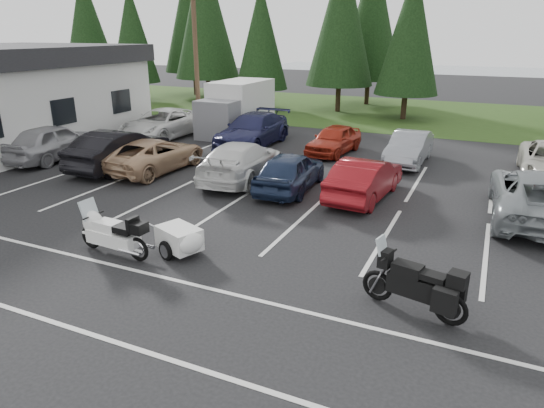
{
  "coord_description": "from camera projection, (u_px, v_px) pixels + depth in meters",
  "views": [
    {
      "loc": [
        5.58,
        -11.85,
        5.59
      ],
      "look_at": [
        0.39,
        -0.5,
        1.13
      ],
      "focal_mm": 32.0,
      "sensor_mm": 36.0,
      "label": 1
    }
  ],
  "objects": [
    {
      "name": "car_near_3",
      "position": [
        242.0,
        161.0,
        19.16
      ],
      "size": [
        2.57,
        5.37,
        1.51
      ],
      "primitive_type": "imported",
      "rotation": [
        0.0,
        0.0,
        3.23
      ],
      "color": "silver",
      "rests_on": "ground"
    },
    {
      "name": "car_far_1",
      "position": [
        253.0,
        130.0,
        24.8
      ],
      "size": [
        2.31,
        5.61,
        1.62
      ],
      "primitive_type": "imported",
      "rotation": [
        0.0,
        0.0,
        0.01
      ],
      "color": "#1B1D44",
      "rests_on": "ground"
    },
    {
      "name": "car_far_0",
      "position": [
        162.0,
        124.0,
        26.67
      ],
      "size": [
        2.64,
        5.66,
        1.57
      ],
      "primitive_type": "imported",
      "rotation": [
        0.0,
        0.0,
        -0.01
      ],
      "color": "silver",
      "rests_on": "ground"
    },
    {
      "name": "car_near_1",
      "position": [
        120.0,
        149.0,
        20.68
      ],
      "size": [
        1.82,
        5.07,
        1.66
      ],
      "primitive_type": "imported",
      "rotation": [
        0.0,
        0.0,
        3.15
      ],
      "color": "black",
      "rests_on": "ground"
    },
    {
      "name": "car_far_2",
      "position": [
        334.0,
        140.0,
        23.29
      ],
      "size": [
        2.0,
        4.12,
        1.35
      ],
      "primitive_type": "imported",
      "rotation": [
        0.0,
        0.0,
        -0.1
      ],
      "color": "maroon",
      "rests_on": "ground"
    },
    {
      "name": "conifer_back_a",
      "position": [
        192.0,
        12.0,
        42.75
      ],
      "size": [
        5.28,
        5.28,
        12.3
      ],
      "color": "#332316",
      "rests_on": "ground"
    },
    {
      "name": "conifer_3",
      "position": [
        261.0,
        36.0,
        34.88
      ],
      "size": [
        3.87,
        3.87,
        9.02
      ],
      "color": "#332316",
      "rests_on": "ground"
    },
    {
      "name": "conifer_4",
      "position": [
        342.0,
        17.0,
        33.58
      ],
      "size": [
        4.8,
        4.8,
        11.17
      ],
      "color": "#332316",
      "rests_on": "ground"
    },
    {
      "name": "conifer_2",
      "position": [
        205.0,
        13.0,
        37.67
      ],
      "size": [
        5.1,
        5.1,
        11.89
      ],
      "color": "#332316",
      "rests_on": "ground"
    },
    {
      "name": "grass_strip",
      "position": [
        409.0,
        114.0,
        34.76
      ],
      "size": [
        80.0,
        16.0,
        0.01
      ],
      "primitive_type": "cube",
      "color": "#233D13",
      "rests_on": "ground"
    },
    {
      "name": "cargo_trailer",
      "position": [
        179.0,
        241.0,
        12.76
      ],
      "size": [
        1.9,
        1.48,
        0.77
      ],
      "primitive_type": null,
      "rotation": [
        0.0,
        0.0,
        -0.37
      ],
      "color": "white",
      "rests_on": "ground"
    },
    {
      "name": "car_near_0",
      "position": [
        53.0,
        142.0,
        22.13
      ],
      "size": [
        2.19,
        4.97,
        1.66
      ],
      "primitive_type": "imported",
      "rotation": [
        0.0,
        0.0,
        3.19
      ],
      "color": "#9E9DA1",
      "rests_on": "ground"
    },
    {
      "name": "car_far_3",
      "position": [
        409.0,
        148.0,
        21.52
      ],
      "size": [
        1.59,
        4.26,
        1.39
      ],
      "primitive_type": "imported",
      "rotation": [
        0.0,
        0.0,
        -0.03
      ],
      "color": "gray",
      "rests_on": "ground"
    },
    {
      "name": "utility_pole",
      "position": [
        196.0,
        48.0,
        26.83
      ],
      "size": [
        1.6,
        0.26,
        9.0
      ],
      "color": "#473321",
      "rests_on": "ground"
    },
    {
      "name": "lake_water",
      "position": [
        486.0,
        79.0,
        59.74
      ],
      "size": [
        70.0,
        50.0,
        0.02
      ],
      "primitive_type": "cube",
      "color": "gray",
      "rests_on": "ground"
    },
    {
      "name": "box_truck",
      "position": [
        233.0,
        108.0,
        27.56
      ],
      "size": [
        2.4,
        5.6,
        2.9
      ],
      "primitive_type": null,
      "color": "silver",
      "rests_on": "ground"
    },
    {
      "name": "conifer_1",
      "position": [
        132.0,
        34.0,
        39.17
      ],
      "size": [
        3.96,
        3.96,
        9.22
      ],
      "color": "#332316",
      "rests_on": "ground"
    },
    {
      "name": "car_near_2",
      "position": [
        155.0,
        155.0,
        20.42
      ],
      "size": [
        2.43,
        4.99,
        1.37
      ],
      "primitive_type": "imported",
      "rotation": [
        0.0,
        0.0,
        3.11
      ],
      "color": "tan",
      "rests_on": "ground"
    },
    {
      "name": "conifer_0",
      "position": [
        87.0,
        23.0,
        42.35
      ],
      "size": [
        4.58,
        4.58,
        10.66
      ],
      "color": "#332316",
      "rests_on": "ground"
    },
    {
      "name": "conifer_5",
      "position": [
        411.0,
        31.0,
        30.81
      ],
      "size": [
        4.14,
        4.14,
        9.63
      ],
      "color": "#332316",
      "rests_on": "ground"
    },
    {
      "name": "car_near_4",
      "position": [
        290.0,
        171.0,
        17.86
      ],
      "size": [
        1.96,
        4.36,
        1.45
      ],
      "primitive_type": "imported",
      "rotation": [
        0.0,
        0.0,
        3.2
      ],
      "color": "#192540",
      "rests_on": "ground"
    },
    {
      "name": "adventure_motorcycle",
      "position": [
        414.0,
        279.0,
        9.98
      ],
      "size": [
        2.66,
        1.43,
        1.54
      ],
      "primitive_type": null,
      "rotation": [
        0.0,
        0.0,
        -0.23
      ],
      "color": "black",
      "rests_on": "ground"
    },
    {
      "name": "conifer_back_b",
      "position": [
        372.0,
        15.0,
        37.05
      ],
      "size": [
        4.97,
        4.97,
        11.58
      ],
      "color": "#332316",
      "rests_on": "ground"
    },
    {
      "name": "car_near_5",
      "position": [
        365.0,
        178.0,
        16.99
      ],
      "size": [
        1.86,
        4.47,
        1.44
      ],
      "primitive_type": "imported",
      "rotation": [
        0.0,
        0.0,
        3.06
      ],
      "color": "maroon",
      "rests_on": "ground"
    },
    {
      "name": "stall_markings",
      "position": [
        293.0,
        211.0,
        15.92
      ],
      "size": [
        32.0,
        16.0,
        0.01
      ],
      "primitive_type": "cube",
      "color": "silver",
      "rests_on": "ground"
    },
    {
      "name": "ground",
      "position": [
        267.0,
        233.0,
        14.21
      ],
      "size": [
        120.0,
        120.0,
        0.0
      ],
      "primitive_type": "plane",
      "color": "black",
      "rests_on": "ground"
    },
    {
      "name": "touring_motorcycle",
      "position": [
        112.0,
        229.0,
        12.64
      ],
      "size": [
        2.61,
        0.94,
        1.42
      ],
      "primitive_type": null,
      "rotation": [
        0.0,
        0.0,
        -0.06
      ],
      "color": "white",
      "rests_on": "ground"
    },
    {
      "name": "car_near_6",
      "position": [
        538.0,
        195.0,
        15.02
      ],
      "size": [
        2.86,
        5.79,
        1.58
      ],
      "primitive_type": "imported",
      "rotation": [
        0.0,
        0.0,
        3.18
      ],
      "color": "gray",
      "rests_on": "ground"
    }
  ]
}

